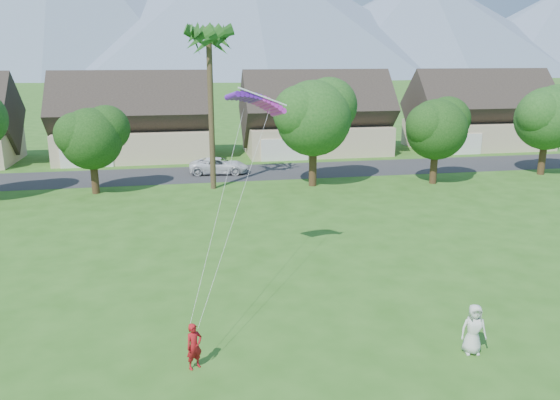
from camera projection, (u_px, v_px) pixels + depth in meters
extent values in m
cube|color=#2D2D30|center=(232.00, 173.00, 49.09)|extent=(90.00, 7.00, 0.01)
imported|color=#A21218|center=(194.00, 346.00, 18.39)|extent=(0.71, 0.63, 1.63)
imported|color=silver|center=(474.00, 329.00, 19.29)|extent=(0.99, 0.74, 1.86)
imported|color=white|center=(219.00, 166.00, 48.70)|extent=(5.45, 2.99, 1.45)
cone|color=slate|center=(247.00, 10.00, 261.05)|extent=(240.00, 240.00, 62.00)
cone|color=slate|center=(423.00, 25.00, 278.30)|extent=(200.00, 200.00, 50.00)
cube|color=beige|center=(135.00, 144.00, 55.68)|extent=(15.00, 8.00, 3.00)
cube|color=#382D28|center=(133.00, 111.00, 54.83)|extent=(15.75, 8.15, 8.15)
cube|color=silver|center=(86.00, 156.00, 51.20)|extent=(4.80, 0.12, 2.20)
cube|color=beige|center=(316.00, 139.00, 59.00)|extent=(15.00, 8.00, 3.00)
cube|color=#382D28|center=(316.00, 108.00, 58.15)|extent=(15.75, 8.15, 8.15)
cube|color=silver|center=(285.00, 150.00, 54.51)|extent=(4.80, 0.12, 2.20)
cube|color=beige|center=(477.00, 134.00, 62.31)|extent=(15.00, 8.00, 3.00)
cube|color=#382D28|center=(480.00, 105.00, 61.46)|extent=(15.75, 8.15, 8.15)
cube|color=silver|center=(460.00, 144.00, 57.82)|extent=(4.80, 0.12, 2.20)
cylinder|color=#47301C|center=(95.00, 180.00, 41.66)|extent=(0.56, 0.56, 2.18)
sphere|color=#214916|center=(91.00, 139.00, 40.85)|extent=(4.62, 4.62, 4.62)
cylinder|color=#47301C|center=(313.00, 169.00, 44.07)|extent=(0.62, 0.62, 2.82)
sphere|color=#214916|center=(314.00, 118.00, 43.02)|extent=(5.98, 5.98, 5.98)
cylinder|color=#47301C|center=(434.00, 170.00, 44.93)|extent=(0.58, 0.58, 2.30)
sphere|color=#214916|center=(436.00, 129.00, 44.07)|extent=(4.90, 4.90, 4.90)
cylinder|color=#47301C|center=(542.00, 160.00, 48.24)|extent=(0.60, 0.60, 2.56)
sphere|color=#214916|center=(547.00, 118.00, 47.29)|extent=(5.44, 5.44, 5.44)
cylinder|color=#4C3D26|center=(211.00, 113.00, 41.96)|extent=(0.44, 0.44, 12.00)
sphere|color=#286021|center=(208.00, 27.00, 40.33)|extent=(3.00, 3.00, 3.00)
cube|color=#6217B2|center=(242.00, 100.00, 24.51)|extent=(1.59, 1.38, 0.50)
cube|color=#D628C4|center=(271.00, 99.00, 24.74)|extent=(1.59, 1.38, 0.50)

